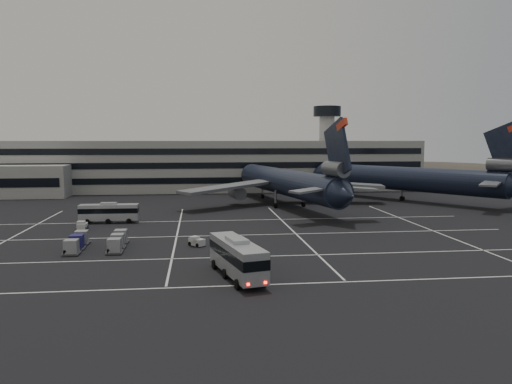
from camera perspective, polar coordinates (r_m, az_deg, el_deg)
ground at (r=71.21m, az=-4.34°, el=-5.61°), size 260.00×260.00×0.00m
lane_markings at (r=71.96m, az=-3.60°, el=-5.48°), size 90.00×55.62×0.01m
terminal at (r=141.04m, az=-6.76°, el=2.96°), size 125.00×26.00×24.00m
hills at (r=242.04m, az=-1.73°, el=-0.26°), size 352.00×180.00×44.00m
trijet_main at (r=106.81m, az=3.57°, el=1.12°), size 46.44×57.31×18.08m
trijet_far at (r=121.42m, az=16.82°, el=1.55°), size 39.41×49.59×18.08m
bus_near at (r=52.28m, az=-2.17°, el=-7.30°), size 5.44×12.12×4.17m
bus_far at (r=89.77m, az=-16.45°, el=-2.17°), size 10.03×2.65×3.53m
tug_a at (r=83.79m, az=-19.24°, el=-3.69°), size 1.58×2.50×1.55m
tug_b at (r=68.07m, az=-6.73°, el=-5.64°), size 2.41×2.52×1.41m
uld_cluster at (r=69.06m, az=-17.67°, el=-5.45°), size 7.40×8.72×1.93m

